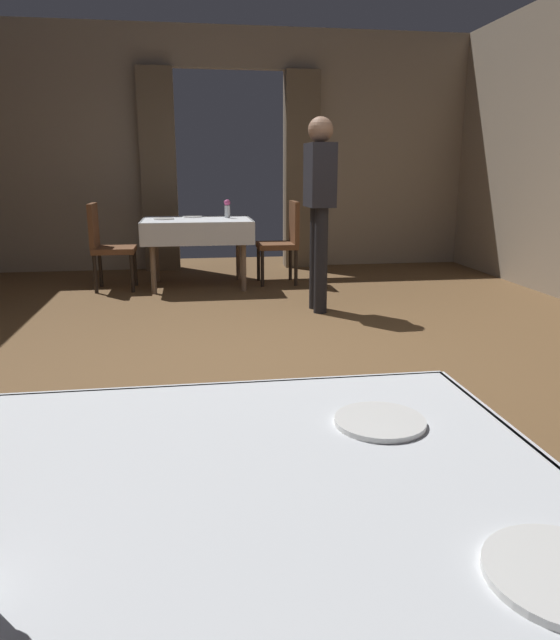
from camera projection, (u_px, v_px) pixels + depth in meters
ground at (278, 364)px, 3.96m from camera, size 10.08×10.08×0.00m
wall_back at (231, 151)px, 7.59m from camera, size 6.40×0.27×3.00m
dining_table_near at (213, 542)px, 0.99m from camera, size 1.27×1.06×0.75m
dining_table_mid at (197, 228)px, 6.47m from camera, size 1.18×0.93×0.75m
chair_mid_left at (106, 242)px, 6.32m from camera, size 0.44×0.44×0.93m
chair_mid_right at (284, 238)px, 6.70m from camera, size 0.44×0.44×0.93m
plate_near_b at (380, 421)px, 1.24m from camera, size 0.19×0.19×0.01m
flower_vase_mid at (227, 208)px, 6.56m from camera, size 0.07×0.07×0.20m
plate_mid_b at (192, 217)px, 6.69m from camera, size 0.22×0.22×0.01m
plate_mid_c at (164, 219)px, 6.39m from camera, size 0.22×0.22×0.01m
person_waiter_by_doorway at (319, 199)px, 5.24m from camera, size 0.23×0.37×1.72m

